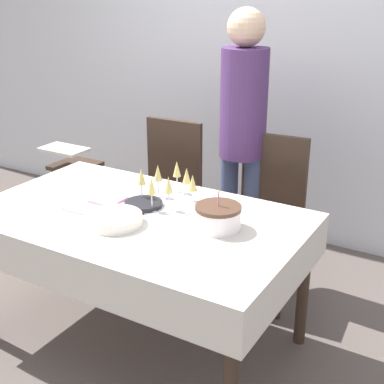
{
  "coord_description": "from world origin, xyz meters",
  "views": [
    {
      "loc": [
        1.45,
        -1.92,
        1.8
      ],
      "look_at": [
        0.24,
        0.13,
        0.86
      ],
      "focal_mm": 50.0,
      "sensor_mm": 36.0,
      "label": 1
    }
  ],
  "objects_px": {
    "gift_bag": "(33,247)",
    "high_chair": "(74,175)",
    "plate_stack_main": "(114,219)",
    "person_standing": "(243,124)",
    "dining_chair_far_left": "(166,188)",
    "birthday_cake": "(218,217)",
    "plate_stack_dessert": "(144,204)",
    "dining_chair_far_right": "(267,210)",
    "champagne_tray": "(168,189)"
  },
  "relations": [
    {
      "from": "person_standing",
      "to": "plate_stack_main",
      "type": "bearing_deg",
      "value": -98.26
    },
    {
      "from": "plate_stack_main",
      "to": "person_standing",
      "type": "bearing_deg",
      "value": 81.74
    },
    {
      "from": "dining_chair_far_right",
      "to": "gift_bag",
      "type": "xyz_separation_m",
      "value": [
        -1.45,
        -0.52,
        -0.39
      ]
    },
    {
      "from": "gift_bag",
      "to": "birthday_cake",
      "type": "bearing_deg",
      "value": -8.33
    },
    {
      "from": "dining_chair_far_right",
      "to": "champagne_tray",
      "type": "bearing_deg",
      "value": -116.18
    },
    {
      "from": "dining_chair_far_left",
      "to": "plate_stack_main",
      "type": "bearing_deg",
      "value": -70.53
    },
    {
      "from": "plate_stack_dessert",
      "to": "high_chair",
      "type": "distance_m",
      "value": 1.37
    },
    {
      "from": "champagne_tray",
      "to": "plate_stack_dessert",
      "type": "bearing_deg",
      "value": -125.85
    },
    {
      "from": "dining_chair_far_right",
      "to": "person_standing",
      "type": "relative_size",
      "value": 0.58
    },
    {
      "from": "plate_stack_dessert",
      "to": "person_standing",
      "type": "bearing_deg",
      "value": 79.25
    },
    {
      "from": "person_standing",
      "to": "gift_bag",
      "type": "bearing_deg",
      "value": -153.05
    },
    {
      "from": "dining_chair_far_right",
      "to": "plate_stack_dessert",
      "type": "bearing_deg",
      "value": -117.79
    },
    {
      "from": "dining_chair_far_right",
      "to": "plate_stack_main",
      "type": "height_order",
      "value": "dining_chair_far_right"
    },
    {
      "from": "dining_chair_far_left",
      "to": "gift_bag",
      "type": "bearing_deg",
      "value": -144.6
    },
    {
      "from": "dining_chair_far_left",
      "to": "person_standing",
      "type": "height_order",
      "value": "person_standing"
    },
    {
      "from": "champagne_tray",
      "to": "person_standing",
      "type": "relative_size",
      "value": 0.23
    },
    {
      "from": "plate_stack_dessert",
      "to": "gift_bag",
      "type": "bearing_deg",
      "value": 169.8
    },
    {
      "from": "plate_stack_main",
      "to": "birthday_cake",
      "type": "bearing_deg",
      "value": 25.49
    },
    {
      "from": "dining_chair_far_right",
      "to": "dining_chair_far_left",
      "type": "bearing_deg",
      "value": 179.98
    },
    {
      "from": "plate_stack_dessert",
      "to": "person_standing",
      "type": "distance_m",
      "value": 0.87
    },
    {
      "from": "gift_bag",
      "to": "person_standing",
      "type": "bearing_deg",
      "value": 26.95
    },
    {
      "from": "champagne_tray",
      "to": "plate_stack_dessert",
      "type": "distance_m",
      "value": 0.15
    },
    {
      "from": "champagne_tray",
      "to": "high_chair",
      "type": "height_order",
      "value": "champagne_tray"
    },
    {
      "from": "gift_bag",
      "to": "plate_stack_dessert",
      "type": "bearing_deg",
      "value": -10.2
    },
    {
      "from": "plate_stack_main",
      "to": "high_chair",
      "type": "relative_size",
      "value": 0.37
    },
    {
      "from": "plate_stack_main",
      "to": "person_standing",
      "type": "height_order",
      "value": "person_standing"
    },
    {
      "from": "birthday_cake",
      "to": "high_chair",
      "type": "xyz_separation_m",
      "value": [
        -1.58,
        0.74,
        -0.31
      ]
    },
    {
      "from": "dining_chair_far_left",
      "to": "dining_chair_far_right",
      "type": "distance_m",
      "value": 0.71
    },
    {
      "from": "dining_chair_far_left",
      "to": "gift_bag",
      "type": "relative_size",
      "value": 3.36
    },
    {
      "from": "champagne_tray",
      "to": "gift_bag",
      "type": "height_order",
      "value": "champagne_tray"
    },
    {
      "from": "high_chair",
      "to": "gift_bag",
      "type": "xyz_separation_m",
      "value": [
        0.07,
        -0.52,
        -0.34
      ]
    },
    {
      "from": "dining_chair_far_right",
      "to": "person_standing",
      "type": "distance_m",
      "value": 0.53
    },
    {
      "from": "champagne_tray",
      "to": "person_standing",
      "type": "distance_m",
      "value": 0.74
    },
    {
      "from": "dining_chair_far_left",
      "to": "plate_stack_main",
      "type": "relative_size",
      "value": 3.68
    },
    {
      "from": "high_chair",
      "to": "plate_stack_dessert",
      "type": "bearing_deg",
      "value": -31.93
    },
    {
      "from": "dining_chair_far_left",
      "to": "birthday_cake",
      "type": "relative_size",
      "value": 4.55
    },
    {
      "from": "dining_chair_far_left",
      "to": "dining_chair_far_right",
      "type": "height_order",
      "value": "same"
    },
    {
      "from": "person_standing",
      "to": "high_chair",
      "type": "distance_m",
      "value": 1.4
    },
    {
      "from": "dining_chair_far_left",
      "to": "birthday_cake",
      "type": "xyz_separation_m",
      "value": [
        0.78,
        -0.74,
        0.26
      ]
    },
    {
      "from": "dining_chair_far_left",
      "to": "gift_bag",
      "type": "distance_m",
      "value": 0.98
    },
    {
      "from": "dining_chair_far_right",
      "to": "gift_bag",
      "type": "distance_m",
      "value": 1.59
    },
    {
      "from": "birthday_cake",
      "to": "gift_bag",
      "type": "relative_size",
      "value": 0.74
    },
    {
      "from": "high_chair",
      "to": "gift_bag",
      "type": "bearing_deg",
      "value": -82.37
    },
    {
      "from": "champagne_tray",
      "to": "gift_bag",
      "type": "xyz_separation_m",
      "value": [
        -1.15,
        0.08,
        -0.67
      ]
    },
    {
      "from": "person_standing",
      "to": "high_chair",
      "type": "relative_size",
      "value": 2.36
    },
    {
      "from": "birthday_cake",
      "to": "gift_bag",
      "type": "distance_m",
      "value": 1.66
    },
    {
      "from": "gift_bag",
      "to": "high_chair",
      "type": "bearing_deg",
      "value": 97.63
    },
    {
      "from": "person_standing",
      "to": "high_chair",
      "type": "height_order",
      "value": "person_standing"
    },
    {
      "from": "champagne_tray",
      "to": "plate_stack_dessert",
      "type": "height_order",
      "value": "champagne_tray"
    },
    {
      "from": "dining_chair_far_right",
      "to": "plate_stack_dessert",
      "type": "height_order",
      "value": "dining_chair_far_right"
    }
  ]
}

